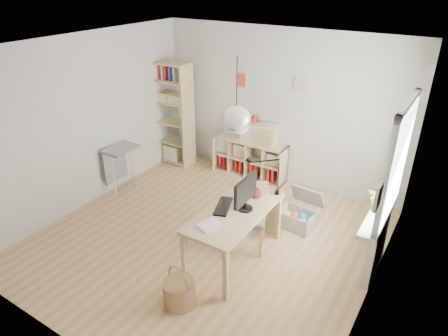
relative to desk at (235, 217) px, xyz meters
The scene contains 20 objects.
ground 0.87m from the desk, 164.74° to the left, with size 4.50×4.50×0.00m, color tan.
room_shell 1.34m from the desk, 164.74° to the left, with size 4.50×4.50×4.50m.
window_unit 2.04m from the desk, 24.12° to the left, with size 0.07×1.16×1.46m.
radiator 1.82m from the desk, 24.58° to the left, with size 0.10×0.80×0.80m, color white.
windowsill 1.77m from the desk, 25.25° to the left, with size 0.22×1.20×0.06m, color white.
desk is the anchor object (origin of this frame).
cube_shelf 2.48m from the desk, 114.61° to the left, with size 1.40×0.38×0.72m.
tall_bookshelf 3.27m from the desk, 142.99° to the left, with size 0.80×0.38×2.00m.
side_table 2.64m from the desk, 169.06° to the left, with size 0.40×0.55×0.85m.
chair 0.38m from the desk, 88.78° to the left, with size 0.60×0.60×0.94m.
wicker_basket 1.16m from the desk, 96.58° to the right, with size 0.38×0.38×0.52m.
storage_chest 1.33m from the desk, 70.17° to the left, with size 0.58×0.64×0.55m.
monitor 0.37m from the desk, 51.93° to the left, with size 0.20×0.51×0.45m.
keyboard 0.20m from the desk, behind, with size 0.17×0.46×0.02m, color black.
task_lamp 0.75m from the desk, 86.32° to the left, with size 0.47×0.17×0.50m.
yarn_ball 0.47m from the desk, 79.50° to the left, with size 0.14×0.14×0.14m, color #4F0A12.
paper_tray 0.47m from the desk, 100.26° to the right, with size 0.21×0.27×0.03m, color white.
drawer_chest 2.35m from the desk, 110.17° to the left, with size 0.64×0.29×0.36m, color #CEAF88.
red_vase 2.42m from the desk, 112.51° to the left, with size 0.13×0.13×0.16m, color maroon.
potted_plant 1.81m from the desk, 27.40° to the left, with size 0.32×0.28×0.35m, color #306E29.
Camera 1 is at (2.73, -3.86, 3.52)m, focal length 32.00 mm.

